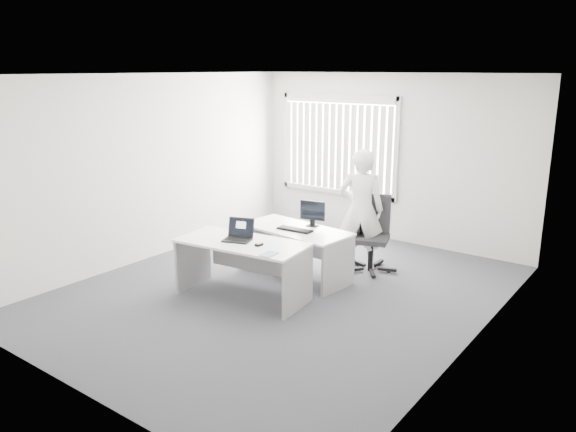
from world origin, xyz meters
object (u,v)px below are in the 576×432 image
Objects in this scene: desk_far at (296,242)px; laptop at (237,231)px; office_chair at (371,247)px; desk_near at (243,257)px; person at (361,210)px; monitor at (313,214)px.

desk_far is 4.76× the size of laptop.
desk_far is 1.16m from office_chair.
desk_near is 5.06× the size of laptop.
desk_far is 1.09m from person.
laptop is (-0.89, -1.92, 0.54)m from office_chair.
desk_near is 2.01m from person.
laptop is at bearing 45.49° from person.
desk_near is at bearing -112.84° from monitor.
desk_far is 0.92× the size of person.
laptop reaches higher than desk_far.
monitor is (0.30, 1.25, 0.01)m from laptop.
laptop is 0.94× the size of monitor.
office_chair reaches higher than laptop.
desk_far is at bearing -131.23° from monitor.
office_chair is 0.62× the size of person.
person is at bearing 63.78° from desk_near.
desk_far is (0.11, 1.00, -0.03)m from desk_near.
desk_near is at bearing -132.09° from office_chair.
monitor reaches higher than desk_far.
office_chair is 3.01× the size of monitor.
desk_far is 0.46m from monitor.
desk_near is 1.01m from desk_far.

